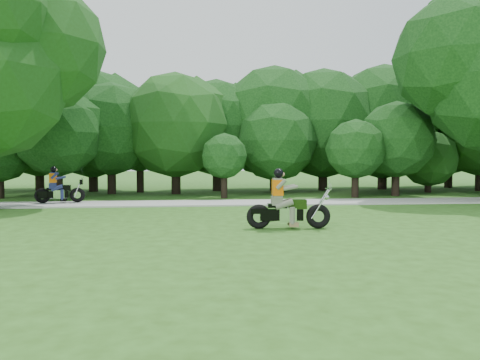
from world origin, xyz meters
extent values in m
plane|color=#2D5217|center=(0.00, 0.00, 0.00)|extent=(100.00, 100.00, 0.00)
cube|color=#A8A8A3|center=(0.00, 8.00, 0.03)|extent=(60.00, 2.20, 0.06)
cylinder|color=black|center=(-11.90, 11.44, 0.66)|extent=(0.36, 0.36, 1.31)
cylinder|color=black|center=(13.17, 16.39, 0.90)|extent=(0.48, 0.48, 1.80)
sphere|color=black|center=(13.17, 16.39, 3.62)|extent=(5.61, 5.61, 5.61)
cylinder|color=black|center=(8.43, 15.41, 0.90)|extent=(0.54, 0.54, 1.80)
sphere|color=black|center=(8.43, 15.41, 4.02)|extent=(6.84, 6.84, 6.84)
cylinder|color=black|center=(-7.11, 13.60, 0.90)|extent=(0.45, 0.45, 1.80)
sphere|color=black|center=(-7.11, 13.60, 3.40)|extent=(4.94, 4.94, 4.94)
cylinder|color=black|center=(-8.42, 15.35, 0.90)|extent=(0.51, 0.51, 1.80)
sphere|color=black|center=(-8.42, 15.35, 3.79)|extent=(6.12, 6.12, 6.12)
cylinder|color=black|center=(-9.21, 11.35, 0.86)|extent=(0.41, 0.41, 1.72)
sphere|color=black|center=(-9.21, 11.35, 3.07)|extent=(4.17, 4.17, 4.17)
cylinder|color=black|center=(7.25, 10.93, 0.78)|extent=(0.39, 0.39, 1.56)
sphere|color=black|center=(7.25, 10.93, 2.82)|extent=(3.85, 3.85, 3.85)
cylinder|color=black|center=(4.90, 10.19, 0.70)|extent=(0.34, 0.34, 1.40)
sphere|color=black|center=(4.90, 10.19, 2.34)|extent=(2.88, 2.88, 2.88)
cylinder|color=black|center=(-11.73, 16.64, 0.90)|extent=(0.50, 0.50, 1.80)
sphere|color=black|center=(-11.73, 16.64, 3.73)|extent=(5.94, 5.94, 5.94)
cylinder|color=black|center=(1.83, 15.09, 0.90)|extent=(0.53, 0.53, 1.80)
sphere|color=black|center=(1.83, 15.09, 3.92)|extent=(6.52, 6.52, 6.52)
cylinder|color=black|center=(-1.49, 15.12, 0.90)|extent=(0.48, 0.48, 1.80)
sphere|color=black|center=(-1.49, 15.12, 3.60)|extent=(5.53, 5.53, 5.53)
cylinder|color=black|center=(9.95, 12.83, 0.43)|extent=(0.36, 0.36, 0.86)
sphere|color=#1F4D16|center=(9.95, 12.83, 1.87)|extent=(3.12, 3.12, 3.12)
cylinder|color=black|center=(-5.74, 14.56, 0.90)|extent=(0.40, 0.40, 1.80)
sphere|color=black|center=(-5.74, 14.56, 3.08)|extent=(3.95, 3.95, 3.95)
cylinder|color=black|center=(-1.38, 10.47, 0.64)|extent=(0.31, 0.31, 1.28)
sphere|color=black|center=(-1.38, 10.47, 1.99)|extent=(2.19, 2.19, 2.19)
cylinder|color=black|center=(4.66, 14.95, 0.90)|extent=(0.52, 0.52, 1.80)
sphere|color=black|center=(4.66, 14.95, 3.87)|extent=(6.35, 6.35, 6.35)
cylinder|color=black|center=(1.53, 12.78, 0.69)|extent=(0.41, 0.41, 1.39)
sphere|color=black|center=(1.53, 12.78, 2.77)|extent=(4.26, 4.26, 4.26)
cylinder|color=black|center=(13.37, 13.48, 0.90)|extent=(0.48, 0.48, 1.80)
cylinder|color=black|center=(-3.74, 13.21, 0.90)|extent=(0.48, 0.48, 1.80)
sphere|color=#1F4D16|center=(-3.74, 13.21, 3.61)|extent=(5.56, 5.56, 5.56)
sphere|color=#1F4D16|center=(-8.74, 7.30, 6.20)|extent=(5.12, 5.12, 5.12)
sphere|color=black|center=(8.82, 8.17, 6.30)|extent=(5.71, 5.71, 5.71)
torus|color=black|center=(-1.05, 1.14, 0.34)|extent=(0.69, 0.24, 0.68)
torus|color=black|center=(0.60, 1.03, 0.34)|extent=(0.69, 0.24, 0.68)
cube|color=black|center=(-0.42, 1.10, 0.39)|extent=(1.20, 0.31, 0.31)
cube|color=silver|center=(-0.26, 1.09, 0.39)|extent=(0.49, 0.36, 0.39)
cube|color=black|center=(0.00, 1.07, 0.68)|extent=(0.52, 0.32, 0.25)
cube|color=black|center=(-0.56, 1.11, 0.64)|extent=(0.52, 0.34, 0.10)
cylinder|color=silver|center=(0.63, 1.03, 0.68)|extent=(0.53, 0.08, 0.80)
cylinder|color=silver|center=(0.87, 1.01, 1.10)|extent=(0.08, 0.62, 0.03)
cube|color=#5E6652|center=(-0.56, 1.11, 0.78)|extent=(0.32, 0.39, 0.23)
cube|color=#5E6652|center=(-0.54, 1.11, 1.13)|extent=(0.28, 0.42, 0.54)
cube|color=#EB6504|center=(-0.54, 1.11, 1.14)|extent=(0.31, 0.46, 0.43)
sphere|color=black|center=(-0.51, 1.11, 1.53)|extent=(0.27, 0.27, 0.27)
torus|color=black|center=(-9.02, 8.31, 0.37)|extent=(0.64, 0.27, 0.62)
torus|color=black|center=(-7.66, 8.53, 0.37)|extent=(0.64, 0.27, 0.62)
cube|color=black|center=(-8.50, 8.40, 0.41)|extent=(1.01, 0.36, 0.28)
cube|color=silver|center=(-8.37, 8.42, 0.41)|extent=(0.46, 0.36, 0.35)
cube|color=black|center=(-8.15, 8.45, 0.68)|extent=(0.49, 0.33, 0.23)
cube|color=black|center=(-8.61, 8.38, 0.64)|extent=(0.50, 0.35, 0.09)
cylinder|color=silver|center=(-7.63, 8.53, 0.68)|extent=(0.35, 0.09, 0.79)
cylinder|color=silver|center=(-7.48, 8.56, 1.06)|extent=(0.12, 0.56, 0.03)
cube|color=black|center=(-8.94, 8.13, 0.41)|extent=(0.38, 0.16, 0.30)
cube|color=black|center=(-9.00, 8.51, 0.41)|extent=(0.38, 0.16, 0.30)
cube|color=navy|center=(-8.61, 8.38, 0.77)|extent=(0.31, 0.37, 0.21)
cube|color=navy|center=(-8.59, 8.38, 1.08)|extent=(0.28, 0.40, 0.49)
cube|color=#EB6504|center=(-8.59, 8.38, 1.10)|extent=(0.32, 0.44, 0.39)
sphere|color=black|center=(-8.57, 8.39, 1.45)|extent=(0.25, 0.25, 0.25)
camera|label=1|loc=(-2.84, -11.53, 2.02)|focal=35.00mm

